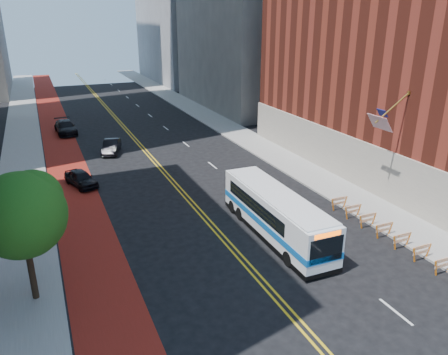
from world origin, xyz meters
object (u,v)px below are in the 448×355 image
street_tree (22,212)px  transit_bus (275,213)px  car_b (111,146)px  car_c (66,127)px  car_a (81,178)px

street_tree → transit_bus: bearing=5.0°
street_tree → car_b: size_ratio=1.58×
car_b → car_c: car_c is taller
transit_bus → car_a: (-10.62, 14.12, -0.90)m
transit_bus → car_b: size_ratio=2.59×
car_c → car_b: bearing=-73.8°
street_tree → car_b: street_tree is taller
transit_bus → car_c: bearing=108.0°
street_tree → car_c: size_ratio=1.25×
car_a → car_b: bearing=46.2°
transit_bus → car_c: (-10.37, 32.86, -0.80)m
car_b → transit_bus: bearing=-55.0°
transit_bus → car_b: (-6.64, 22.64, -0.88)m
transit_bus → car_b: 23.61m
car_a → car_b: size_ratio=0.93×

